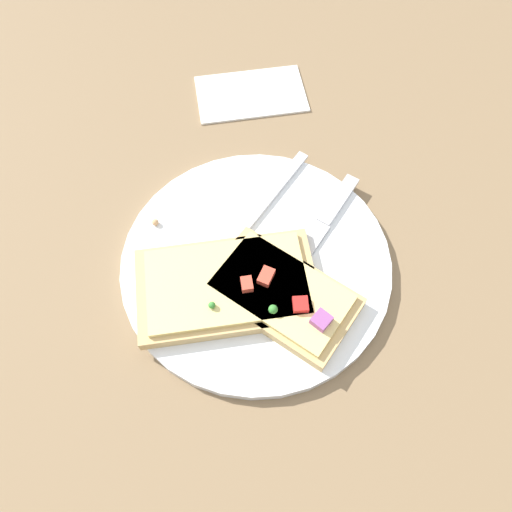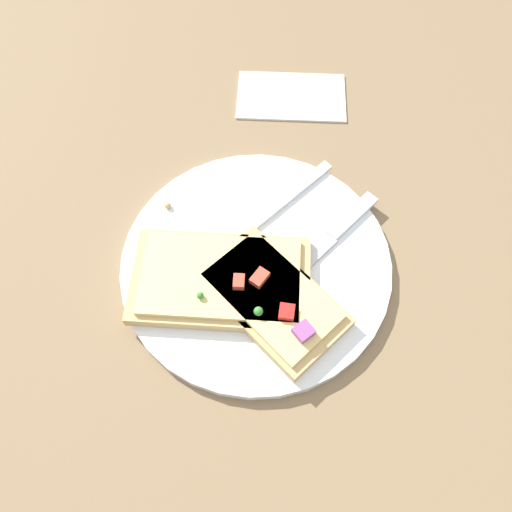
{
  "view_description": "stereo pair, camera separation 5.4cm",
  "coord_description": "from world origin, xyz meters",
  "px_view_note": "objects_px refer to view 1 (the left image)",
  "views": [
    {
      "loc": [
        -0.04,
        -0.25,
        0.5
      ],
      "look_at": [
        0.0,
        0.0,
        0.02
      ],
      "focal_mm": 35.0,
      "sensor_mm": 36.0,
      "label": 1
    },
    {
      "loc": [
        0.01,
        -0.26,
        0.5
      ],
      "look_at": [
        0.0,
        0.0,
        0.02
      ],
      "focal_mm": 35.0,
      "sensor_mm": 36.0,
      "label": 2
    }
  ],
  "objects_px": {
    "fork": "(247,224)",
    "pizza_slice_main": "(227,285)",
    "knife": "(319,229)",
    "pizza_slice_corner": "(282,294)",
    "napkin": "(251,93)",
    "plate": "(256,263)"
  },
  "relations": [
    {
      "from": "pizza_slice_main",
      "to": "knife",
      "type": "bearing_deg",
      "value": 27.65
    },
    {
      "from": "knife",
      "to": "pizza_slice_main",
      "type": "distance_m",
      "value": 0.13
    },
    {
      "from": "fork",
      "to": "napkin",
      "type": "distance_m",
      "value": 0.22
    },
    {
      "from": "plate",
      "to": "napkin",
      "type": "relative_size",
      "value": 2.03
    },
    {
      "from": "knife",
      "to": "fork",
      "type": "bearing_deg",
      "value": -61.34
    },
    {
      "from": "plate",
      "to": "pizza_slice_main",
      "type": "relative_size",
      "value": 1.57
    },
    {
      "from": "plate",
      "to": "knife",
      "type": "distance_m",
      "value": 0.08
    },
    {
      "from": "napkin",
      "to": "plate",
      "type": "bearing_deg",
      "value": -97.84
    },
    {
      "from": "fork",
      "to": "napkin",
      "type": "relative_size",
      "value": 1.17
    },
    {
      "from": "fork",
      "to": "pizza_slice_corner",
      "type": "bearing_deg",
      "value": 56.73
    },
    {
      "from": "pizza_slice_main",
      "to": "napkin",
      "type": "distance_m",
      "value": 0.3
    },
    {
      "from": "plate",
      "to": "fork",
      "type": "xyz_separation_m",
      "value": [
        -0.0,
        0.05,
        0.01
      ]
    },
    {
      "from": "knife",
      "to": "pizza_slice_corner",
      "type": "xyz_separation_m",
      "value": [
        -0.06,
        -0.08,
        0.01
      ]
    },
    {
      "from": "fork",
      "to": "knife",
      "type": "distance_m",
      "value": 0.08
    },
    {
      "from": "knife",
      "to": "napkin",
      "type": "height_order",
      "value": "knife"
    },
    {
      "from": "knife",
      "to": "napkin",
      "type": "relative_size",
      "value": 1.09
    },
    {
      "from": "fork",
      "to": "pizza_slice_main",
      "type": "xyz_separation_m",
      "value": [
        -0.03,
        -0.08,
        0.01
      ]
    },
    {
      "from": "plate",
      "to": "pizza_slice_corner",
      "type": "relative_size",
      "value": 1.74
    },
    {
      "from": "plate",
      "to": "knife",
      "type": "height_order",
      "value": "knife"
    },
    {
      "from": "pizza_slice_corner",
      "to": "napkin",
      "type": "bearing_deg",
      "value": -48.83
    },
    {
      "from": "napkin",
      "to": "pizza_slice_main",
      "type": "bearing_deg",
      "value": -103.88
    },
    {
      "from": "plate",
      "to": "fork",
      "type": "height_order",
      "value": "fork"
    }
  ]
}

